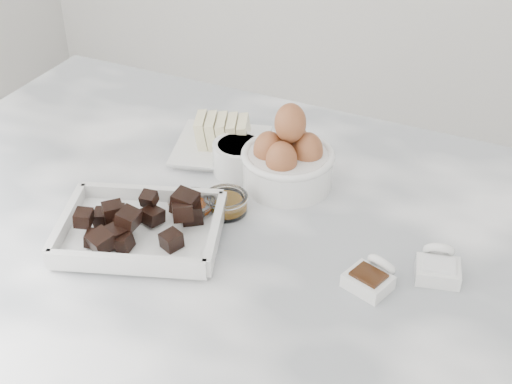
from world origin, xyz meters
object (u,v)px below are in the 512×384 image
Objects in this scene: butter_plate at (220,139)px; egg_bowl at (288,159)px; sugar_ramekin at (240,157)px; honey_bowl at (226,203)px; zest_bowl at (192,207)px; chocolate_dish at (140,225)px; vanilla_spoon at (371,277)px; salt_spoon at (438,266)px.

egg_bowl is at bearing -16.98° from butter_plate.
butter_plate reaches higher than sugar_ramekin.
zest_bowl reaches higher than honey_bowl.
zest_bowl is at bearing -123.96° from egg_bowl.
chocolate_dish is at bearing -116.79° from zest_bowl.
egg_bowl is 2.12× the size of zest_bowl.
vanilla_spoon is at bearing -42.02° from egg_bowl.
butter_plate is 2.18× the size of sugar_ramekin.
egg_bowl reaches higher than salt_spoon.
chocolate_dish is at bearing -87.98° from butter_plate.
egg_bowl is 0.27m from vanilla_spoon.
chocolate_dish is 1.44× the size of butter_plate.
chocolate_dish is 0.14m from honey_bowl.
sugar_ramekin is 1.08× the size of vanilla_spoon.
honey_bowl is (0.08, 0.11, -0.01)m from chocolate_dish.
vanilla_spoon is at bearing 7.61° from chocolate_dish.
salt_spoon is (0.42, -0.16, -0.01)m from butter_plate.
egg_bowl is at bearing 63.38° from honey_bowl.
sugar_ramekin reaches higher than honey_bowl.
sugar_ramekin is 0.09m from egg_bowl.
sugar_ramekin is (0.06, -0.04, 0.01)m from butter_plate.
egg_bowl reaches higher than vanilla_spoon.
honey_bowl is 0.05m from zest_bowl.
butter_plate is 1.28× the size of egg_bowl.
vanilla_spoon is at bearing -141.48° from salt_spoon.
zest_bowl is (-0.01, -0.14, -0.01)m from sugar_ramekin.
egg_bowl is 1.84× the size of vanilla_spoon.
egg_bowl is 0.18m from zest_bowl.
butter_plate is at bearing 158.76° from salt_spoon.
zest_bowl is 0.87× the size of vanilla_spoon.
vanilla_spoon is 0.10m from salt_spoon.
chocolate_dish reaches higher than honey_bowl.
chocolate_dish reaches higher than salt_spoon.
chocolate_dish is at bearing -125.84° from honey_bowl.
vanilla_spoon is (0.34, 0.04, -0.01)m from chocolate_dish.
zest_bowl is 0.87× the size of salt_spoon.
zest_bowl is 0.37m from salt_spoon.
salt_spoon is at bearing -1.46° from honey_bowl.
vanilla_spoon is at bearing -15.10° from honey_bowl.
honey_bowl is (0.09, -0.16, -0.01)m from butter_plate.
chocolate_dish reaches higher than sugar_ramekin.
sugar_ramekin is 1.24× the size of zest_bowl.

